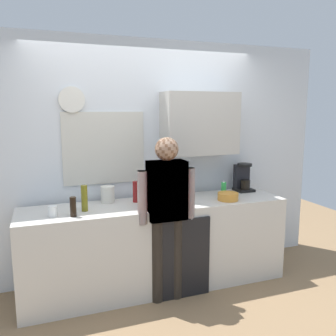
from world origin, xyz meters
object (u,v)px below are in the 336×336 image
at_px(bottle_olive_oil, 84,198).
at_px(bottle_dark_sauce, 73,207).
at_px(dish_soap, 224,189).
at_px(person_guest, 167,206).
at_px(storage_canister, 108,194).
at_px(bottle_red_vinegar, 136,192).
at_px(person_at_sink, 167,206).
at_px(coffee_maker, 243,178).
at_px(cup_white_mug, 53,211).
at_px(mixing_bowl, 228,196).

xyz_separation_m(bottle_olive_oil, bottle_dark_sauce, (-0.12, -0.14, -0.04)).
distance_m(dish_soap, person_guest, 0.89).
bearing_deg(person_guest, storage_canister, -50.62).
xyz_separation_m(bottle_red_vinegar, person_at_sink, (0.19, -0.42, -0.06)).
bearing_deg(coffee_maker, storage_canister, 179.70).
bearing_deg(dish_soap, person_at_sink, -155.70).
height_order(cup_white_mug, storage_canister, storage_canister).
height_order(coffee_maker, bottle_red_vinegar, coffee_maker).
relative_size(bottle_dark_sauce, dish_soap, 1.00).
height_order(mixing_bowl, dish_soap, dish_soap).
bearing_deg(bottle_red_vinegar, storage_canister, 162.18).
bearing_deg(dish_soap, coffee_maker, 22.32).
height_order(bottle_red_vinegar, bottle_olive_oil, bottle_olive_oil).
bearing_deg(storage_canister, coffee_maker, -0.30).
distance_m(storage_canister, person_at_sink, 0.69).
height_order(coffee_maker, storage_canister, coffee_maker).
distance_m(bottle_red_vinegar, cup_white_mug, 0.86).
distance_m(bottle_dark_sauce, person_at_sink, 0.86).
bearing_deg(bottle_red_vinegar, coffee_maker, 3.46).
relative_size(bottle_dark_sauce, cup_white_mug, 1.89).
bearing_deg(person_guest, mixing_bowl, -171.15).
bearing_deg(bottle_olive_oil, cup_white_mug, -166.54).
xyz_separation_m(cup_white_mug, dish_soap, (1.83, 0.17, 0.03)).
bearing_deg(cup_white_mug, bottle_red_vinegar, 15.23).
height_order(bottle_dark_sauce, person_at_sink, person_at_sink).
relative_size(bottle_red_vinegar, bottle_dark_sauce, 1.22).
distance_m(coffee_maker, person_at_sink, 1.25).
distance_m(bottle_red_vinegar, storage_canister, 0.29).
distance_m(bottle_olive_oil, dish_soap, 1.55).
xyz_separation_m(bottle_olive_oil, mixing_bowl, (1.48, -0.10, -0.09)).
relative_size(coffee_maker, bottle_dark_sauce, 1.83).
bearing_deg(bottle_dark_sauce, bottle_olive_oil, 50.24).
bearing_deg(bottle_dark_sauce, person_guest, -8.17).
distance_m(coffee_maker, mixing_bowl, 0.53).
relative_size(bottle_red_vinegar, cup_white_mug, 2.32).
bearing_deg(coffee_maker, dish_soap, -157.68).
bearing_deg(bottle_red_vinegar, cup_white_mug, -164.77).
bearing_deg(mixing_bowl, person_guest, -167.97).
height_order(bottle_dark_sauce, storage_canister, bottle_dark_sauce).
bearing_deg(mixing_bowl, dish_soap, 73.52).
height_order(coffee_maker, bottle_dark_sauce, coffee_maker).
xyz_separation_m(cup_white_mug, person_at_sink, (1.02, -0.19, 0.00)).
xyz_separation_m(coffee_maker, bottle_red_vinegar, (-1.33, -0.08, -0.04)).
height_order(bottle_dark_sauce, person_guest, person_guest).
xyz_separation_m(coffee_maker, bottle_dark_sauce, (-1.99, -0.38, -0.06)).
xyz_separation_m(storage_canister, person_at_sink, (0.47, -0.51, -0.04)).
distance_m(coffee_maker, cup_white_mug, 2.18).
bearing_deg(storage_canister, mixing_bowl, -16.04).
xyz_separation_m(bottle_red_vinegar, dish_soap, (1.00, -0.05, -0.03)).
bearing_deg(cup_white_mug, dish_soap, 5.35).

